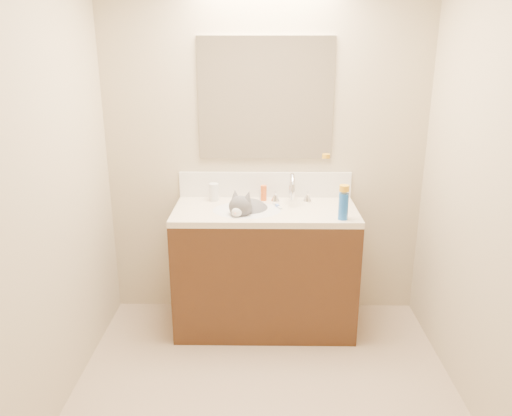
{
  "coord_description": "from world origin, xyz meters",
  "views": [
    {
      "loc": [
        -0.02,
        -2.13,
        1.87
      ],
      "look_at": [
        -0.06,
        0.92,
        0.88
      ],
      "focal_mm": 35.0,
      "sensor_mm": 36.0,
      "label": 1
    }
  ],
  "objects_px": {
    "cat": "(248,213)",
    "amber_bottle": "(264,193)",
    "spray_can": "(343,206)",
    "vanity_cabinet": "(265,271)",
    "basin": "(247,220)",
    "silver_jar": "(262,195)",
    "faucet": "(292,190)",
    "pill_bottle": "(214,192)"
  },
  "relations": [
    {
      "from": "pill_bottle",
      "to": "vanity_cabinet",
      "type": "bearing_deg",
      "value": -26.49
    },
    {
      "from": "vanity_cabinet",
      "to": "basin",
      "type": "distance_m",
      "value": 0.4
    },
    {
      "from": "basin",
      "to": "cat",
      "type": "xyz_separation_m",
      "value": [
        0.01,
        0.02,
        0.04
      ]
    },
    {
      "from": "vanity_cabinet",
      "to": "faucet",
      "type": "relative_size",
      "value": 4.29
    },
    {
      "from": "amber_bottle",
      "to": "spray_can",
      "type": "distance_m",
      "value": 0.62
    },
    {
      "from": "vanity_cabinet",
      "to": "basin",
      "type": "relative_size",
      "value": 2.67
    },
    {
      "from": "cat",
      "to": "silver_jar",
      "type": "relative_size",
      "value": 8.0
    },
    {
      "from": "vanity_cabinet",
      "to": "basin",
      "type": "height_order",
      "value": "basin"
    },
    {
      "from": "pill_bottle",
      "to": "spray_can",
      "type": "xyz_separation_m",
      "value": [
        0.83,
        -0.38,
        0.02
      ]
    },
    {
      "from": "vanity_cabinet",
      "to": "pill_bottle",
      "type": "bearing_deg",
      "value": 153.51
    },
    {
      "from": "basin",
      "to": "silver_jar",
      "type": "distance_m",
      "value": 0.28
    },
    {
      "from": "vanity_cabinet",
      "to": "cat",
      "type": "height_order",
      "value": "cat"
    },
    {
      "from": "amber_bottle",
      "to": "basin",
      "type": "bearing_deg",
      "value": -117.0
    },
    {
      "from": "faucet",
      "to": "pill_bottle",
      "type": "bearing_deg",
      "value": 175.8
    },
    {
      "from": "faucet",
      "to": "amber_bottle",
      "type": "relative_size",
      "value": 2.64
    },
    {
      "from": "faucet",
      "to": "silver_jar",
      "type": "xyz_separation_m",
      "value": [
        -0.2,
        0.08,
        -0.06
      ]
    },
    {
      "from": "cat",
      "to": "pill_bottle",
      "type": "xyz_separation_m",
      "value": [
        -0.24,
        0.18,
        0.09
      ]
    },
    {
      "from": "vanity_cabinet",
      "to": "basin",
      "type": "xyz_separation_m",
      "value": [
        -0.12,
        -0.03,
        0.38
      ]
    },
    {
      "from": "vanity_cabinet",
      "to": "faucet",
      "type": "distance_m",
      "value": 0.58
    },
    {
      "from": "faucet",
      "to": "cat",
      "type": "xyz_separation_m",
      "value": [
        -0.29,
        -0.14,
        -0.12
      ]
    },
    {
      "from": "pill_bottle",
      "to": "amber_bottle",
      "type": "xyz_separation_m",
      "value": [
        0.34,
        0.01,
        -0.01
      ]
    },
    {
      "from": "spray_can",
      "to": "silver_jar",
      "type": "bearing_deg",
      "value": 139.81
    },
    {
      "from": "faucet",
      "to": "silver_jar",
      "type": "distance_m",
      "value": 0.22
    },
    {
      "from": "silver_jar",
      "to": "spray_can",
      "type": "relative_size",
      "value": 0.32
    },
    {
      "from": "cat",
      "to": "amber_bottle",
      "type": "height_order",
      "value": "cat"
    },
    {
      "from": "basin",
      "to": "vanity_cabinet",
      "type": "bearing_deg",
      "value": 14.04
    },
    {
      "from": "cat",
      "to": "amber_bottle",
      "type": "relative_size",
      "value": 4.02
    },
    {
      "from": "faucet",
      "to": "spray_can",
      "type": "bearing_deg",
      "value": -49.08
    },
    {
      "from": "basin",
      "to": "spray_can",
      "type": "relative_size",
      "value": 2.71
    },
    {
      "from": "cat",
      "to": "spray_can",
      "type": "height_order",
      "value": "spray_can"
    },
    {
      "from": "faucet",
      "to": "cat",
      "type": "height_order",
      "value": "faucet"
    },
    {
      "from": "vanity_cabinet",
      "to": "silver_jar",
      "type": "relative_size",
      "value": 22.49
    },
    {
      "from": "faucet",
      "to": "amber_bottle",
      "type": "distance_m",
      "value": 0.2
    },
    {
      "from": "pill_bottle",
      "to": "silver_jar",
      "type": "bearing_deg",
      "value": 6.46
    },
    {
      "from": "faucet",
      "to": "cat",
      "type": "bearing_deg",
      "value": -153.97
    },
    {
      "from": "vanity_cabinet",
      "to": "faucet",
      "type": "height_order",
      "value": "faucet"
    },
    {
      "from": "spray_can",
      "to": "basin",
      "type": "bearing_deg",
      "value": 163.71
    },
    {
      "from": "faucet",
      "to": "vanity_cabinet",
      "type": "bearing_deg",
      "value": -142.71
    },
    {
      "from": "vanity_cabinet",
      "to": "spray_can",
      "type": "relative_size",
      "value": 7.23
    },
    {
      "from": "cat",
      "to": "amber_bottle",
      "type": "distance_m",
      "value": 0.23
    },
    {
      "from": "cat",
      "to": "spray_can",
      "type": "bearing_deg",
      "value": 1.91
    },
    {
      "from": "cat",
      "to": "pill_bottle",
      "type": "bearing_deg",
      "value": 162.87
    }
  ]
}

